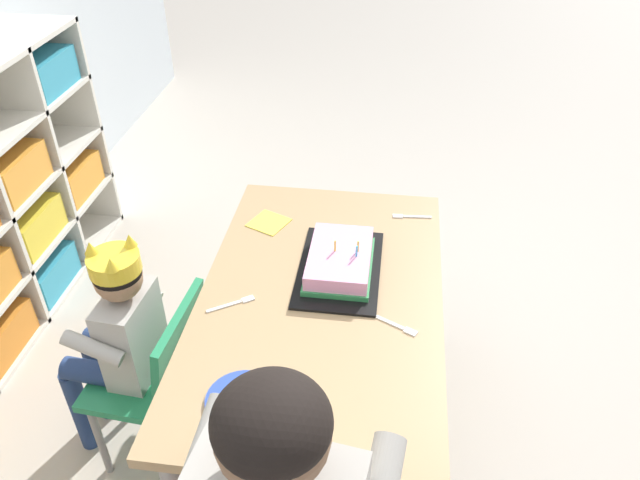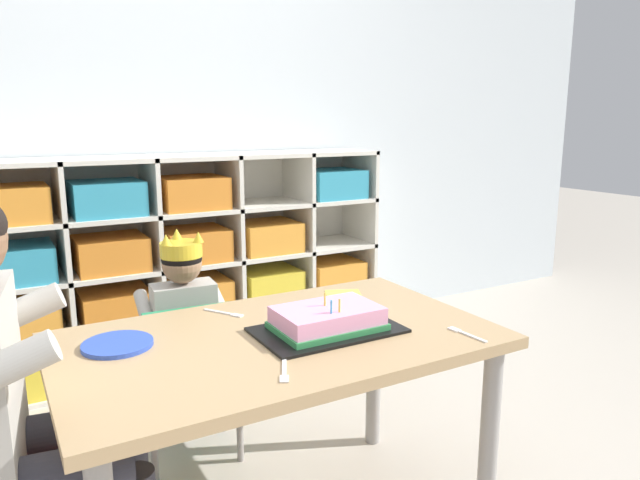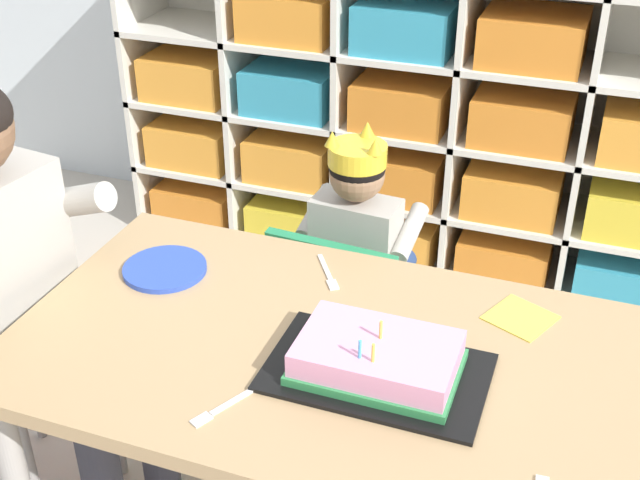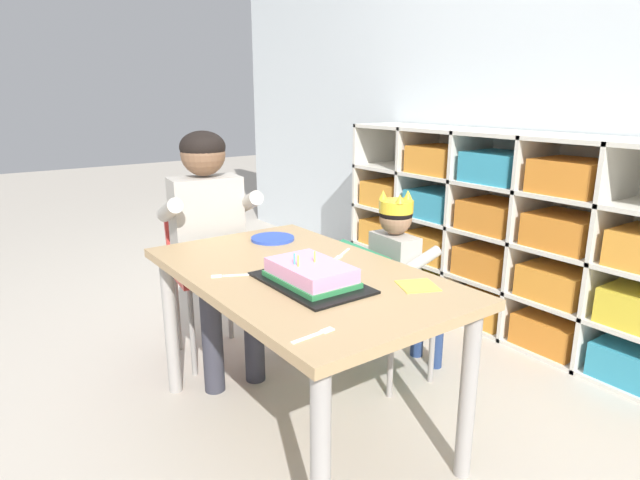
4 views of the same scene
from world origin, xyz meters
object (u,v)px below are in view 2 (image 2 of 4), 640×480
(classroom_chair_adult_side, at_px, (24,407))
(fork_beside_plate_stack, at_px, (325,311))
(fork_near_cake_tray, at_px, (433,279))
(classroom_chair_blue, at_px, (155,316))
(fork_at_table_front_edge, at_px, (366,296))
(adult_helper_seated, at_px, (62,304))
(activity_table, at_px, (278,316))
(fork_by_napkin, at_px, (178,345))
(child_with_crown, at_px, (130,273))
(fork_scattered_mid_table, at_px, (281,296))
(birthday_cake_on_tray, at_px, (337,247))
(paper_plate_stack, at_px, (193,299))

(classroom_chair_adult_side, xyz_separation_m, fork_beside_plate_stack, (0.65, -0.29, 0.14))
(fork_near_cake_tray, bearing_deg, classroom_chair_blue, -84.47)
(fork_at_table_front_edge, bearing_deg, fork_near_cake_tray, -83.21)
(adult_helper_seated, height_order, fork_near_cake_tray, adult_helper_seated)
(activity_table, relative_size, fork_by_napkin, 9.27)
(adult_helper_seated, distance_m, fork_by_napkin, 0.29)
(child_with_crown, relative_size, fork_scattered_mid_table, 6.11)
(fork_by_napkin, bearing_deg, fork_at_table_front_edge, -62.35)
(fork_at_table_front_edge, bearing_deg, classroom_chair_blue, 24.39)
(adult_helper_seated, relative_size, fork_by_napkin, 8.53)
(fork_beside_plate_stack, bearing_deg, fork_by_napkin, 127.37)
(activity_table, distance_m, fork_by_napkin, 0.47)
(birthday_cake_on_tray, height_order, fork_beside_plate_stack, birthday_cake_on_tray)
(fork_near_cake_tray, bearing_deg, child_with_crown, -86.87)
(fork_scattered_mid_table, xyz_separation_m, fork_near_cake_tray, (0.40, -0.18, 0.00))
(paper_plate_stack, bearing_deg, birthday_cake_on_tray, 4.55)
(activity_table, xyz_separation_m, classroom_chair_blue, (-0.05, 0.52, -0.12))
(classroom_chair_blue, bearing_deg, birthday_cake_on_tray, 122.93)
(fork_by_napkin, bearing_deg, adult_helper_seated, 64.29)
(paper_plate_stack, relative_size, fork_by_napkin, 1.75)
(activity_table, relative_size, child_with_crown, 1.41)
(activity_table, height_order, fork_near_cake_tray, fork_near_cake_tray)
(birthday_cake_on_tray, xyz_separation_m, fork_at_table_front_edge, (-0.21, -0.31, -0.04))
(classroom_chair_adult_side, xyz_separation_m, fork_by_napkin, (0.26, -0.23, 0.14))
(child_with_crown, relative_size, fork_by_napkin, 6.56)
(child_with_crown, bearing_deg, paper_plate_stack, 65.16)
(classroom_chair_adult_side, bearing_deg, fork_near_cake_tray, -109.24)
(activity_table, xyz_separation_m, adult_helper_seated, (-0.58, 0.07, 0.15))
(classroom_chair_adult_side, distance_m, fork_scattered_mid_table, 0.68)
(activity_table, xyz_separation_m, fork_near_cake_tray, (0.37, -0.24, 0.08))
(fork_near_cake_tray, bearing_deg, fork_at_table_front_edge, -28.13)
(classroom_chair_blue, xyz_separation_m, classroom_chair_adult_side, (-0.65, -0.46, 0.06))
(activity_table, bearing_deg, classroom_chair_adult_side, 174.58)
(classroom_chair_blue, height_order, fork_scattered_mid_table, classroom_chair_blue)
(fork_near_cake_tray, bearing_deg, fork_by_napkin, -28.10)
(fork_beside_plate_stack, relative_size, fork_at_table_front_edge, 0.94)
(fork_scattered_mid_table, height_order, fork_at_table_front_edge, same)
(activity_table, relative_size, fork_at_table_front_edge, 9.27)
(child_with_crown, height_order, fork_near_cake_tray, child_with_crown)
(child_with_crown, xyz_separation_m, adult_helper_seated, (-0.52, -0.56, 0.15))
(fork_beside_plate_stack, distance_m, fork_at_table_front_edge, 0.16)
(child_with_crown, distance_m, fork_scattered_mid_table, 0.70)
(classroom_chair_adult_side, height_order, fork_by_napkin, classroom_chair_adult_side)
(birthday_cake_on_tray, relative_size, fork_near_cake_tray, 2.43)
(classroom_chair_adult_side, relative_size, fork_near_cake_tray, 5.17)
(activity_table, bearing_deg, paper_plate_stack, 168.27)
(child_with_crown, bearing_deg, activity_table, 87.62)
(fork_by_napkin, bearing_deg, fork_beside_plate_stack, -65.55)
(child_with_crown, bearing_deg, fork_scattered_mid_table, 84.13)
(adult_helper_seated, xyz_separation_m, fork_at_table_front_edge, (0.69, -0.29, -0.07))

